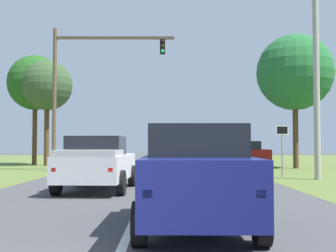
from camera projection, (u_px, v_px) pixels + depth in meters
The scene contains 10 objects.
ground_plane at pixel (147, 188), 15.89m from camera, with size 120.00×120.00×0.00m, color #424244.
red_suv_near at pixel (196, 175), 8.25m from camera, with size 2.22×4.49×1.98m.
pickup_truck_lead at pixel (97, 163), 14.92m from camera, with size 2.47×4.89×1.90m.
traffic_light at pixel (84, 77), 26.15m from camera, with size 7.45×0.40×8.73m.
keep_moving_sign at pixel (282, 143), 21.00m from camera, with size 0.60×0.09×2.65m.
oak_tree_right at pixel (295, 73), 28.57m from camera, with size 5.08×5.08×8.95m.
crossing_suv_far at pixel (237, 154), 29.18m from camera, with size 4.58×2.24×1.81m.
utility_pole_right at pixel (316, 67), 19.68m from camera, with size 0.28×0.28×10.36m, color #9E998E.
extra_tree_1 at pixel (35, 83), 33.29m from camera, with size 4.26×4.26×8.51m.
extra_tree_2 at pixel (47, 86), 31.84m from camera, with size 3.73×3.73×7.84m.
Camera 1 is at (0.68, -4.10, 1.63)m, focal length 45.81 mm.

